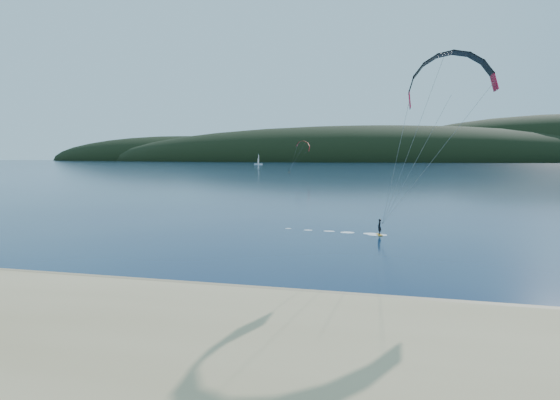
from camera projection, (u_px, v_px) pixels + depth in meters
ground at (180, 315)px, 23.69m from camera, size 1800.00×1800.00×0.00m
wet_sand at (213, 290)px, 28.04m from camera, size 220.00×2.50×0.10m
headland at (390, 161)px, 743.78m from camera, size 1200.00×310.00×140.00m
kitesurfer_near at (446, 101)px, 40.80m from camera, size 20.60×7.65×15.92m
kitesurfer_far at (303, 148)px, 227.66m from camera, size 12.14×6.69×15.47m
sailboat at (258, 164)px, 446.00m from camera, size 7.62×4.86×10.76m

